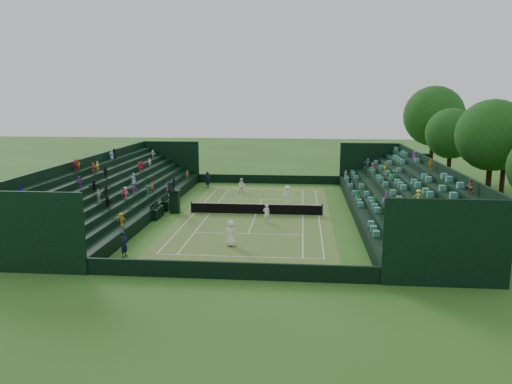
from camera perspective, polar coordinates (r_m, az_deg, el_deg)
ground at (r=43.96m, az=-0.00°, el=-2.56°), size 160.00×160.00×0.00m
court_surface at (r=43.96m, az=-0.00°, el=-2.55°), size 12.97×26.77×0.01m
perimeter_wall_north at (r=59.39m, az=1.41°, el=1.47°), size 17.17×0.20×1.00m
perimeter_wall_south at (r=28.68m, az=-2.96°, el=-8.97°), size 17.17×0.20×1.00m
perimeter_wall_east at (r=43.90m, az=11.10°, el=-2.12°), size 0.20×31.77×1.00m
perimeter_wall_west at (r=45.40m, az=-10.73°, el=-1.67°), size 0.20×31.77×1.00m
north_grandstand at (r=44.31m, az=16.53°, el=-0.86°), size 6.60×32.00×4.90m
south_grandstand at (r=46.51m, az=-15.73°, el=-0.28°), size 6.60×32.00×4.90m
tennis_net at (r=43.84m, az=-0.00°, el=-1.89°), size 11.67×0.10×1.06m
scoreboard_tower at (r=60.59m, az=18.46°, el=3.62°), size 2.00×1.00×3.70m
tree_row at (r=57.17m, az=23.79°, el=6.25°), size 11.32×35.49×11.56m
umpire_chair at (r=44.82m, az=-9.30°, el=-0.73°), size 0.98×0.98×3.07m
courtside_chairs at (r=44.96m, az=-10.63°, el=-1.81°), size 0.60×5.56×1.29m
player_near_west at (r=34.61m, az=-2.86°, el=-4.73°), size 1.04×0.85×1.83m
player_near_east at (r=40.88m, az=1.21°, el=-2.46°), size 0.66×0.53×1.58m
player_far_west at (r=53.46m, az=-1.63°, el=0.74°), size 0.80×0.63×1.60m
player_far_east at (r=48.28m, az=3.63°, el=-0.29°), size 1.27×0.93×1.76m
line_judge_north at (r=56.80m, az=-5.51°, el=1.41°), size 0.60×0.76×1.82m
line_judge_south at (r=33.40m, az=-14.81°, el=-5.80°), size 0.49×0.67×1.69m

